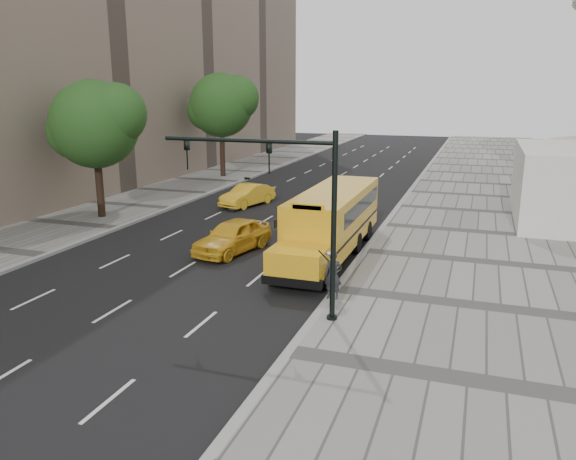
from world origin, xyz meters
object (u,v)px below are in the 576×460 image
(school_bus, at_px, (333,217))
(pedestrian, at_px, (333,275))
(tree_b, at_px, (96,124))
(taxi_near, at_px, (233,236))
(taxi_far, at_px, (247,195))
(traffic_signal, at_px, (292,201))
(tree_c, at_px, (222,105))

(school_bus, distance_m, pedestrian, 6.48)
(tree_b, xyz_separation_m, school_bus, (14.90, -2.49, -3.90))
(taxi_near, height_order, pedestrian, pedestrian)
(taxi_far, height_order, pedestrian, pedestrian)
(tree_b, height_order, traffic_signal, tree_b)
(tree_c, xyz_separation_m, traffic_signal, (15.59, -27.48, -2.20))
(taxi_near, bearing_deg, tree_c, 128.66)
(tree_b, height_order, taxi_far, tree_b)
(school_bus, xyz_separation_m, taxi_far, (-8.19, 8.93, -1.05))
(taxi_near, height_order, taxi_far, taxi_near)
(pedestrian, bearing_deg, taxi_far, 119.69)
(tree_c, bearing_deg, pedestrian, -57.17)
(school_bus, distance_m, taxi_far, 12.16)
(taxi_near, distance_m, traffic_signal, 9.07)
(taxi_far, bearing_deg, taxi_near, -54.82)
(tree_b, relative_size, taxi_far, 1.89)
(taxi_far, bearing_deg, traffic_signal, -46.55)
(taxi_near, distance_m, taxi_far, 10.99)
(taxi_near, height_order, traffic_signal, traffic_signal)
(traffic_signal, bearing_deg, tree_c, 119.57)
(tree_c, height_order, pedestrian, tree_c)
(taxi_near, bearing_deg, pedestrian, -25.35)
(tree_c, xyz_separation_m, taxi_far, (6.71, -10.49, -5.58))
(tree_c, bearing_deg, taxi_near, -63.62)
(taxi_near, relative_size, traffic_signal, 0.72)
(taxi_near, relative_size, taxi_far, 1.07)
(tree_c, relative_size, traffic_signal, 1.40)
(taxi_near, xyz_separation_m, traffic_signal, (5.24, -6.62, 3.30))
(school_bus, bearing_deg, traffic_signal, -85.09)
(traffic_signal, bearing_deg, taxi_far, 117.61)
(school_bus, bearing_deg, tree_b, 170.52)
(pedestrian, xyz_separation_m, traffic_signal, (-0.96, -1.84, 3.05))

